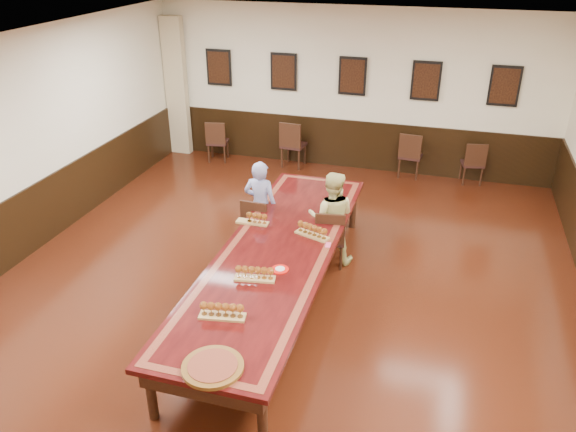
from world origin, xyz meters
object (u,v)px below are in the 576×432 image
(spare_chair_d, at_px, (473,162))
(person_woman, at_px, (331,218))
(carved_platter, at_px, (213,367))
(chair_woman, at_px, (330,236))
(spare_chair_b, at_px, (294,143))
(spare_chair_a, at_px, (218,140))
(chair_man, at_px, (259,223))
(person_man, at_px, (261,205))
(spare_chair_c, at_px, (411,154))
(conference_table, at_px, (277,260))

(spare_chair_d, relative_size, person_woman, 0.60)
(person_woman, bearing_deg, carved_platter, 75.32)
(chair_woman, relative_size, person_woman, 0.64)
(spare_chair_b, distance_m, carved_platter, 7.08)
(spare_chair_d, bearing_deg, spare_chair_a, -8.21)
(chair_man, bearing_deg, person_man, -90.00)
(chair_woman, xyz_separation_m, spare_chair_d, (1.98, 3.74, -0.02))
(chair_woman, bearing_deg, spare_chair_a, -55.63)
(chair_man, height_order, person_man, person_man)
(spare_chair_a, height_order, carved_platter, spare_chair_a)
(carved_platter, bearing_deg, spare_chair_a, 112.60)
(spare_chair_c, xyz_separation_m, person_man, (-1.93, -3.55, 0.24))
(spare_chair_a, height_order, spare_chair_d, spare_chair_a)
(spare_chair_d, xyz_separation_m, person_man, (-3.12, -3.54, 0.28))
(spare_chair_c, bearing_deg, person_woman, 82.69)
(spare_chair_b, xyz_separation_m, spare_chair_d, (3.57, 0.12, -0.06))
(chair_woman, bearing_deg, spare_chair_d, -126.49)
(spare_chair_d, height_order, person_woman, person_woman)
(spare_chair_a, xyz_separation_m, carved_platter, (2.84, -6.82, 0.33))
(spare_chair_a, distance_m, conference_table, 5.33)
(spare_chair_d, bearing_deg, spare_chair_b, -9.25)
(person_man, distance_m, person_woman, 1.12)
(spare_chair_d, xyz_separation_m, carved_platter, (-2.37, -7.09, 0.35))
(chair_woman, xyz_separation_m, spare_chair_a, (-3.22, 3.47, -0.01))
(chair_woman, relative_size, spare_chair_b, 0.92)
(spare_chair_b, bearing_deg, conference_table, 107.96)
(spare_chair_a, height_order, spare_chair_b, spare_chair_b)
(spare_chair_a, relative_size, spare_chair_c, 0.96)
(spare_chair_b, xyz_separation_m, spare_chair_c, (2.39, 0.13, -0.03))
(chair_woman, height_order, spare_chair_c, spare_chair_c)
(chair_woman, relative_size, spare_chair_a, 1.01)
(carved_platter, bearing_deg, chair_man, 102.26)
(chair_man, bearing_deg, person_woman, -178.12)
(spare_chair_c, relative_size, conference_table, 0.18)
(chair_woman, distance_m, carved_platter, 3.39)
(chair_man, height_order, carved_platter, chair_man)
(spare_chair_a, height_order, person_man, person_man)
(chair_woman, bearing_deg, carved_platter, 74.91)
(person_man, distance_m, carved_platter, 3.62)
(chair_man, relative_size, carved_platter, 1.22)
(chair_woman, height_order, person_woman, person_woman)
(chair_man, height_order, spare_chair_d, chair_man)
(carved_platter, bearing_deg, person_woman, 83.84)
(chair_man, height_order, person_woman, person_woman)
(spare_chair_b, height_order, spare_chair_d, spare_chair_b)
(spare_chair_d, xyz_separation_m, person_woman, (-2.00, -3.64, 0.28))
(person_woman, bearing_deg, conference_table, 60.56)
(spare_chair_c, bearing_deg, spare_chair_a, 9.21)
(person_woman, height_order, conference_table, person_woman)
(conference_table, distance_m, carved_platter, 2.27)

